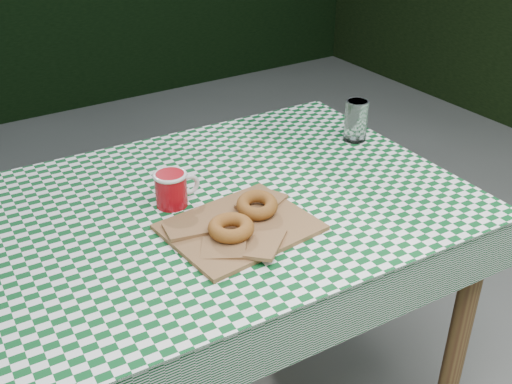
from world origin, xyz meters
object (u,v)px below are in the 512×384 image
Objects in this scene: table at (211,319)px; coffee_mug at (171,189)px; drinking_glass at (356,121)px; paper_bag at (240,226)px.

coffee_mug reaches higher than table.
coffee_mug is 1.26× the size of drinking_glass.
paper_bag reaches higher than table.
paper_bag is 0.62m from drinking_glass.
table is at bearing 96.10° from paper_bag.
drinking_glass is (0.65, 0.05, 0.02)m from coffee_mug.
paper_bag is 0.21m from coffee_mug.
table is at bearing -29.32° from coffee_mug.
drinking_glass is (0.56, 0.24, 0.05)m from paper_bag.
paper_bag is 2.63× the size of drinking_glass.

